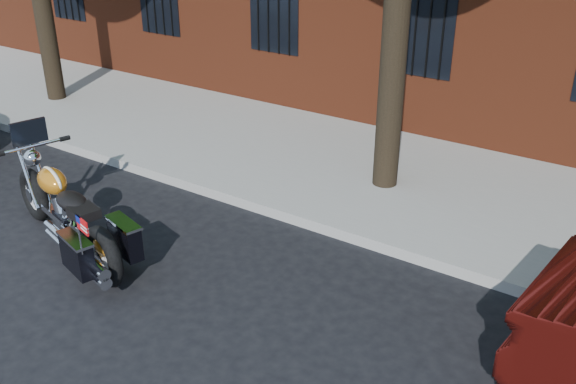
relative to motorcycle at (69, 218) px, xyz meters
The scene contains 4 objects.
ground 2.13m from the motorcycle, 23.92° to the left, with size 120.00×120.00×0.00m, color black.
curb 2.95m from the motorcycle, 49.56° to the left, with size 40.00×0.16×0.15m, color gray.
sidewalk 4.53m from the motorcycle, 65.23° to the left, with size 40.00×3.60×0.15m, color gray.
motorcycle is the anchor object (origin of this frame).
Camera 1 is at (4.13, -5.02, 4.15)m, focal length 40.00 mm.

